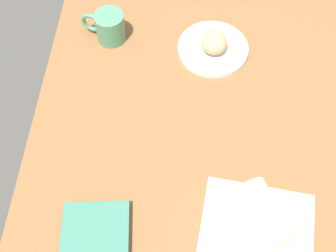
# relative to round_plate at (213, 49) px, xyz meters

# --- Properties ---
(dining_table) EXTENTS (1.10, 0.90, 0.04)m
(dining_table) POSITION_rel_round_plate_xyz_m (0.28, -0.00, -0.03)
(dining_table) COLOR brown
(dining_table) RESTS_ON ground
(round_plate) EXTENTS (0.20, 0.20, 0.01)m
(round_plate) POSITION_rel_round_plate_xyz_m (0.00, 0.00, 0.00)
(round_plate) COLOR white
(round_plate) RESTS_ON dining_table
(scone_pastry) EXTENTS (0.08, 0.08, 0.05)m
(scone_pastry) POSITION_rel_round_plate_xyz_m (0.01, 0.00, 0.03)
(scone_pastry) COLOR tan
(scone_pastry) RESTS_ON round_plate
(square_plate) EXTENTS (0.27, 0.27, 0.02)m
(square_plate) POSITION_rel_round_plate_xyz_m (0.53, 0.10, 0.00)
(square_plate) COLOR white
(square_plate) RESTS_ON dining_table
(breakfast_wrap) EXTENTS (0.16, 0.13, 0.07)m
(breakfast_wrap) POSITION_rel_round_plate_xyz_m (0.49, 0.12, 0.04)
(breakfast_wrap) COLOR beige
(breakfast_wrap) RESTS_ON square_plate
(book_stack) EXTENTS (0.21, 0.16, 0.03)m
(book_stack) POSITION_rel_round_plate_xyz_m (0.57, -0.24, 0.01)
(book_stack) COLOR #387260
(book_stack) RESTS_ON dining_table
(coffee_mug) EXTENTS (0.08, 0.13, 0.09)m
(coffee_mug) POSITION_rel_round_plate_xyz_m (-0.03, -0.29, 0.04)
(coffee_mug) COLOR #4C8C6B
(coffee_mug) RESTS_ON dining_table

